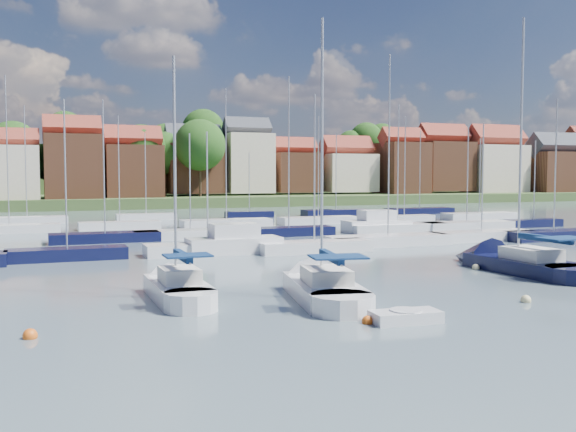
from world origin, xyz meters
name	(u,v)px	position (x,y,z in m)	size (l,w,h in m)	color
ground	(229,230)	(0.00, 40.00, 0.00)	(260.00, 260.00, 0.00)	#44535C
sailboat_left	(174,288)	(-12.76, 4.92, 0.37)	(2.40, 9.05, 12.42)	silver
sailboat_centre	(318,287)	(-6.08, 2.71, 0.36)	(4.71, 10.89, 14.39)	silver
sailboat_navy	(507,263)	(8.33, 6.20, 0.35)	(3.53, 12.07, 16.57)	black
tender	(406,317)	(-5.24, -4.01, 0.23)	(2.89, 1.52, 0.60)	silver
buoy_a	(30,338)	(-19.22, -1.26, 0.00)	(0.53, 0.53, 0.53)	#D85914
buoy_b	(367,324)	(-6.76, -3.63, 0.00)	(0.45, 0.45, 0.45)	#D85914
buoy_c	(338,312)	(-6.93, -1.25, 0.00)	(0.55, 0.55, 0.55)	#D85914
buoy_d	(526,302)	(2.12, -2.51, 0.00)	(0.48, 0.48, 0.48)	beige
buoy_e	(476,269)	(6.44, 6.78, 0.00)	(0.47, 0.47, 0.47)	beige
marina_field	(260,229)	(1.91, 35.15, 0.43)	(79.62, 41.41, 15.93)	silver
far_shore_town	(132,179)	(2.23, 132.67, 4.61)	(212.46, 90.00, 22.27)	#40582C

